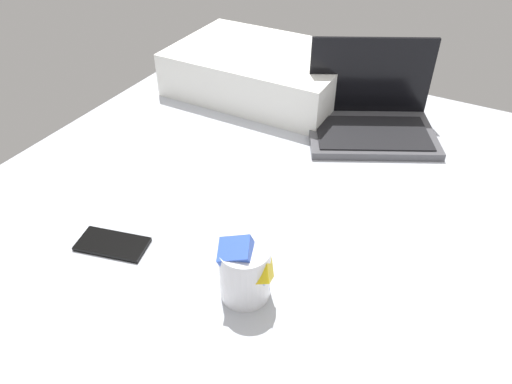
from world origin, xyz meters
TOP-DOWN VIEW (x-y plane):
  - bed_mattress at (0.00, 0.00)cm, footprint 180.00×140.00cm
  - laptop at (-15.25, 40.38)cm, footprint 39.87×35.55cm
  - snack_cup at (-16.70, -25.10)cm, footprint 10.45×9.00cm
  - cell_phone at (-46.22, -27.18)cm, footprint 15.23×9.98cm
  - pillow at (-52.61, 48.00)cm, footprint 52.00×36.00cm

SIDE VIEW (x-z plane):
  - bed_mattress at x=0.00cm, z-range 0.00..18.00cm
  - cell_phone at x=-46.22cm, z-range 18.00..18.80cm
  - laptop at x=-15.25cm, z-range 10.91..33.91cm
  - snack_cup at x=-16.70cm, z-range 17.08..30.52cm
  - pillow at x=-52.61cm, z-range 18.00..31.00cm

